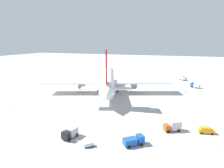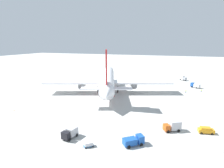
% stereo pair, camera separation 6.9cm
% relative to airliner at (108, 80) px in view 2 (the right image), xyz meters
% --- Properties ---
extents(ground_plane, '(600.00, 600.00, 0.00)m').
position_rel_airliner_xyz_m(ground_plane, '(1.14, 0.35, -6.86)').
color(ground_plane, '#B2B2AD').
extents(airliner, '(66.37, 67.93, 24.41)m').
position_rel_airliner_xyz_m(airliner, '(0.00, 0.00, 0.00)').
color(airliner, white).
rests_on(airliner, ground).
extents(service_truck_0, '(5.34, 5.81, 2.59)m').
position_rel_airliner_xyz_m(service_truck_0, '(-48.57, -26.20, -5.52)').
color(service_truck_0, '#194CA5').
rests_on(service_truck_0, ground).
extents(service_truck_1, '(4.90, 5.07, 3.24)m').
position_rel_airliner_xyz_m(service_truck_1, '(48.34, -40.13, -5.17)').
color(service_truck_1, '#999EA5').
rests_on(service_truck_1, ground).
extents(service_truck_2, '(4.84, 5.68, 2.82)m').
position_rel_airliner_xyz_m(service_truck_2, '(27.00, -46.92, -5.33)').
color(service_truck_2, '#194CA5').
rests_on(service_truck_2, ground).
extents(service_truck_3, '(4.53, 5.65, 3.20)m').
position_rel_airliner_xyz_m(service_truck_3, '(-36.44, -35.86, -5.19)').
color(service_truck_3, '#BF4C14').
rests_on(service_truck_3, ground).
extents(service_truck_4, '(5.20, 3.29, 2.80)m').
position_rel_airliner_xyz_m(service_truck_4, '(-50.95, -7.90, -5.31)').
color(service_truck_4, black).
rests_on(service_truck_4, ground).
extents(service_van, '(2.73, 4.79, 1.97)m').
position_rel_airliner_xyz_m(service_van, '(-34.68, -45.44, -5.83)').
color(service_van, orange).
rests_on(service_van, ground).
extents(baggage_cart_0, '(2.78, 2.90, 1.30)m').
position_rel_airliner_xyz_m(baggage_cart_0, '(-53.38, -15.11, -6.15)').
color(baggage_cart_0, '#26598C').
rests_on(baggage_cart_0, ground).
extents(ground_worker_0, '(0.48, 0.48, 1.68)m').
position_rel_airliner_xyz_m(ground_worker_0, '(16.82, -49.24, -6.01)').
color(ground_worker_0, navy).
rests_on(ground_worker_0, ground).
extents(ground_worker_1, '(0.52, 0.52, 1.63)m').
position_rel_airliner_xyz_m(ground_worker_1, '(12.72, -41.16, -6.04)').
color(ground_worker_1, navy).
rests_on(ground_worker_1, ground).
extents(ground_worker_2, '(0.56, 0.56, 1.64)m').
position_rel_airliner_xyz_m(ground_worker_2, '(33.42, -28.92, -6.03)').
color(ground_worker_2, '#3F3F47').
rests_on(ground_worker_2, ground).
extents(ground_worker_3, '(0.57, 0.57, 1.69)m').
position_rel_airliner_xyz_m(ground_worker_3, '(34.05, -45.59, -6.00)').
color(ground_worker_3, navy).
rests_on(ground_worker_3, ground).
extents(traffic_cone_0, '(0.36, 0.36, 0.55)m').
position_rel_airliner_xyz_m(traffic_cone_0, '(-40.09, 25.37, -6.59)').
color(traffic_cone_0, orange).
rests_on(traffic_cone_0, ground).
extents(traffic_cone_1, '(0.36, 0.36, 0.55)m').
position_rel_airliner_xyz_m(traffic_cone_1, '(42.73, 35.70, -6.59)').
color(traffic_cone_1, orange).
rests_on(traffic_cone_1, ground).
extents(traffic_cone_2, '(0.36, 0.36, 0.55)m').
position_rel_airliner_xyz_m(traffic_cone_2, '(32.29, -36.46, -6.59)').
color(traffic_cone_2, orange).
rests_on(traffic_cone_2, ground).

